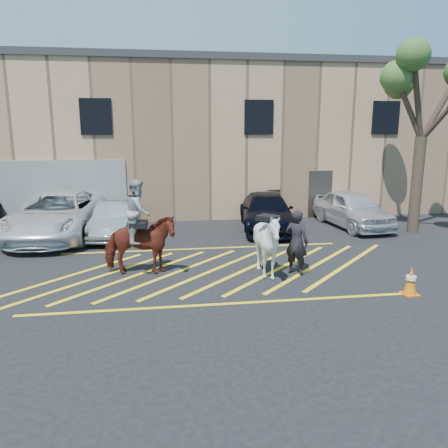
{
  "coord_description": "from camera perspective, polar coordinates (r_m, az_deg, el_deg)",
  "views": [
    {
      "loc": [
        -1.4,
        -12.46,
        4.09
      ],
      "look_at": [
        0.45,
        0.2,
        1.3
      ],
      "focal_mm": 35.0,
      "sensor_mm": 36.0,
      "label": 1
    }
  ],
  "objects": [
    {
      "name": "car_blue_suv",
      "position": [
        18.18,
        5.59,
        1.58
      ],
      "size": [
        2.64,
        5.22,
        1.45
      ],
      "primitive_type": "imported",
      "rotation": [
        0.0,
        0.0,
        -0.12
      ],
      "color": "black",
      "rests_on": "ground"
    },
    {
      "name": "traffic_cone",
      "position": [
        12.0,
        23.22,
        -6.82
      ],
      "size": [
        0.4,
        0.4,
        0.73
      ],
      "color": "#FF5C0A",
      "rests_on": "ground"
    },
    {
      "name": "handler",
      "position": [
        12.6,
        9.46,
        -2.36
      ],
      "size": [
        0.81,
        0.79,
        1.88
      ],
      "primitive_type": "imported",
      "rotation": [
        0.0,
        0.0,
        2.41
      ],
      "color": "black",
      "rests_on": "ground"
    },
    {
      "name": "mounted_bay",
      "position": [
        12.55,
        -11.01,
        -1.69
      ],
      "size": [
        2.16,
        1.14,
        2.74
      ],
      "color": "maroon",
      "rests_on": "ground"
    },
    {
      "name": "car_silver_sedan",
      "position": [
        17.37,
        -13.97,
        0.54
      ],
      "size": [
        1.77,
        4.12,
        1.32
      ],
      "primitive_type": "imported",
      "rotation": [
        0.0,
        0.0,
        -0.1
      ],
      "color": "gray",
      "rests_on": "ground"
    },
    {
      "name": "saddled_white",
      "position": [
        12.27,
        5.72,
        -2.58
      ],
      "size": [
        2.29,
        2.3,
        1.89
      ],
      "color": "silver",
      "rests_on": "ground"
    },
    {
      "name": "hatching_zone",
      "position": [
        12.91,
        -1.68,
        -6.16
      ],
      "size": [
        12.6,
        5.12,
        0.01
      ],
      "color": "yellow",
      "rests_on": "ground"
    },
    {
      "name": "car_white_suv",
      "position": [
        19.31,
        16.41,
        1.91
      ],
      "size": [
        2.3,
        4.71,
        1.55
      ],
      "primitive_type": "imported",
      "rotation": [
        0.0,
        0.0,
        0.11
      ],
      "color": "silver",
      "rests_on": "ground"
    },
    {
      "name": "car_white_pickup",
      "position": [
        17.96,
        -20.94,
        1.12
      ],
      "size": [
        3.31,
        6.39,
        1.72
      ],
      "primitive_type": "imported",
      "rotation": [
        0.0,
        0.0,
        -0.07
      ],
      "color": "white",
      "rests_on": "ground"
    },
    {
      "name": "warehouse",
      "position": [
        24.5,
        -5.18,
        11.23
      ],
      "size": [
        32.42,
        10.2,
        7.3
      ],
      "color": "tan",
      "rests_on": "ground"
    },
    {
      "name": "tree",
      "position": [
        18.94,
        24.84,
        16.06
      ],
      "size": [
        3.99,
        4.37,
        7.31
      ],
      "color": "#46392A",
      "rests_on": "ground"
    },
    {
      "name": "ground",
      "position": [
        13.19,
        -1.83,
        -5.77
      ],
      "size": [
        90.0,
        90.0,
        0.0
      ],
      "primitive_type": "plane",
      "color": "black",
      "rests_on": "ground"
    }
  ]
}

